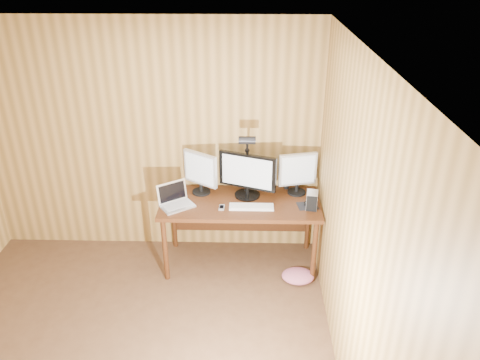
{
  "coord_description": "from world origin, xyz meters",
  "views": [
    {
      "loc": [
        1.03,
        -2.47,
        3.07
      ],
      "look_at": [
        0.93,
        1.58,
        1.02
      ],
      "focal_mm": 35.0,
      "sensor_mm": 36.0,
      "label": 1
    }
  ],
  "objects_px": {
    "monitor_right": "(298,172)",
    "speaker": "(286,183)",
    "hard_drive": "(312,200)",
    "laptop": "(175,200)",
    "monitor_center": "(247,175)",
    "desk": "(240,208)",
    "mouse": "(308,204)",
    "desk_lamp": "(247,155)",
    "phone": "(222,207)",
    "keyboard": "(251,207)",
    "monitor_left": "(200,172)"
  },
  "relations": [
    {
      "from": "monitor_left",
      "to": "monitor_right",
      "type": "height_order",
      "value": "monitor_left"
    },
    {
      "from": "keyboard",
      "to": "mouse",
      "type": "height_order",
      "value": "mouse"
    },
    {
      "from": "monitor_left",
      "to": "speaker",
      "type": "xyz_separation_m",
      "value": [
        0.89,
        0.12,
        -0.18
      ]
    },
    {
      "from": "phone",
      "to": "desk_lamp",
      "type": "height_order",
      "value": "desk_lamp"
    },
    {
      "from": "mouse",
      "to": "desk_lamp",
      "type": "height_order",
      "value": "desk_lamp"
    },
    {
      "from": "desk",
      "to": "desk_lamp",
      "type": "height_order",
      "value": "desk_lamp"
    },
    {
      "from": "keyboard",
      "to": "phone",
      "type": "distance_m",
      "value": 0.29
    },
    {
      "from": "hard_drive",
      "to": "speaker",
      "type": "distance_m",
      "value": 0.46
    },
    {
      "from": "phone",
      "to": "hard_drive",
      "type": "bearing_deg",
      "value": 3.48
    },
    {
      "from": "monitor_center",
      "to": "laptop",
      "type": "distance_m",
      "value": 0.77
    },
    {
      "from": "monitor_left",
      "to": "mouse",
      "type": "bearing_deg",
      "value": 20.06
    },
    {
      "from": "monitor_right",
      "to": "laptop",
      "type": "height_order",
      "value": "monitor_right"
    },
    {
      "from": "laptop",
      "to": "speaker",
      "type": "relative_size",
      "value": 3.27
    },
    {
      "from": "desk",
      "to": "monitor_center",
      "type": "bearing_deg",
      "value": 36.83
    },
    {
      "from": "monitor_right",
      "to": "hard_drive",
      "type": "height_order",
      "value": "monitor_right"
    },
    {
      "from": "mouse",
      "to": "speaker",
      "type": "height_order",
      "value": "speaker"
    },
    {
      "from": "desk",
      "to": "monitor_right",
      "type": "relative_size",
      "value": 3.59
    },
    {
      "from": "mouse",
      "to": "speaker",
      "type": "xyz_separation_m",
      "value": [
        -0.19,
        0.37,
        0.04
      ]
    },
    {
      "from": "desk_lamp",
      "to": "keyboard",
      "type": "bearing_deg",
      "value": -62.81
    },
    {
      "from": "hard_drive",
      "to": "speaker",
      "type": "height_order",
      "value": "hard_drive"
    },
    {
      "from": "keyboard",
      "to": "monitor_center",
      "type": "bearing_deg",
      "value": 100.24
    },
    {
      "from": "mouse",
      "to": "desk_lamp",
      "type": "relative_size",
      "value": 0.16
    },
    {
      "from": "monitor_right",
      "to": "phone",
      "type": "distance_m",
      "value": 0.86
    },
    {
      "from": "hard_drive",
      "to": "speaker",
      "type": "relative_size",
      "value": 1.42
    },
    {
      "from": "laptop",
      "to": "mouse",
      "type": "height_order",
      "value": "laptop"
    },
    {
      "from": "monitor_left",
      "to": "speaker",
      "type": "bearing_deg",
      "value": 40.77
    },
    {
      "from": "mouse",
      "to": "speaker",
      "type": "distance_m",
      "value": 0.42
    },
    {
      "from": "monitor_center",
      "to": "desk",
      "type": "bearing_deg",
      "value": -123.29
    },
    {
      "from": "monitor_right",
      "to": "desk",
      "type": "bearing_deg",
      "value": 178.38
    },
    {
      "from": "keyboard",
      "to": "desk",
      "type": "bearing_deg",
      "value": 121.13
    },
    {
      "from": "monitor_right",
      "to": "phone",
      "type": "relative_size",
      "value": 4.2
    },
    {
      "from": "monitor_center",
      "to": "keyboard",
      "type": "xyz_separation_m",
      "value": [
        0.04,
        -0.24,
        -0.23
      ]
    },
    {
      "from": "speaker",
      "to": "desk_lamp",
      "type": "distance_m",
      "value": 0.59
    },
    {
      "from": "monitor_center",
      "to": "speaker",
      "type": "distance_m",
      "value": 0.48
    },
    {
      "from": "monitor_center",
      "to": "speaker",
      "type": "height_order",
      "value": "monitor_center"
    },
    {
      "from": "mouse",
      "to": "phone",
      "type": "xyz_separation_m",
      "value": [
        -0.85,
        -0.06,
        -0.02
      ]
    },
    {
      "from": "monitor_center",
      "to": "desk_lamp",
      "type": "distance_m",
      "value": 0.2
    },
    {
      "from": "mouse",
      "to": "phone",
      "type": "distance_m",
      "value": 0.85
    },
    {
      "from": "desk",
      "to": "monitor_center",
      "type": "xyz_separation_m",
      "value": [
        0.07,
        0.05,
        0.37
      ]
    },
    {
      "from": "monitor_center",
      "to": "monitor_right",
      "type": "height_order",
      "value": "monitor_center"
    },
    {
      "from": "desk",
      "to": "mouse",
      "type": "distance_m",
      "value": 0.7
    },
    {
      "from": "monitor_left",
      "to": "keyboard",
      "type": "relative_size",
      "value": 1.03
    },
    {
      "from": "monitor_right",
      "to": "speaker",
      "type": "height_order",
      "value": "monitor_right"
    },
    {
      "from": "mouse",
      "to": "speaker",
      "type": "relative_size",
      "value": 0.95
    },
    {
      "from": "monitor_right",
      "to": "hard_drive",
      "type": "xyz_separation_m",
      "value": [
        0.12,
        -0.3,
        -0.16
      ]
    },
    {
      "from": "monitor_center",
      "to": "keyboard",
      "type": "relative_size",
      "value": 1.32
    },
    {
      "from": "monitor_center",
      "to": "desk_lamp",
      "type": "xyz_separation_m",
      "value": [
        -0.01,
        0.02,
        0.2
      ]
    },
    {
      "from": "desk",
      "to": "mouse",
      "type": "xyz_separation_m",
      "value": [
        0.67,
        -0.14,
        0.15
      ]
    },
    {
      "from": "laptop",
      "to": "speaker",
      "type": "xyz_separation_m",
      "value": [
        1.13,
        0.38,
        0.0
      ]
    },
    {
      "from": "hard_drive",
      "to": "desk_lamp",
      "type": "distance_m",
      "value": 0.78
    }
  ]
}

